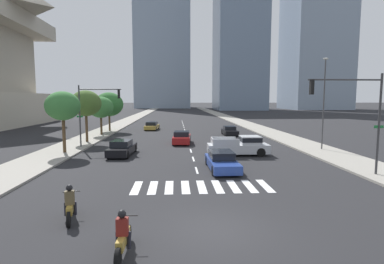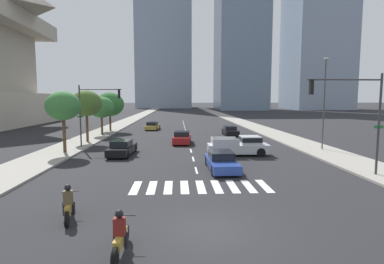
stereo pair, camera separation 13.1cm
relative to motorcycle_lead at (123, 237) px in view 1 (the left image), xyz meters
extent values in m
plane|color=#232326|center=(3.08, 1.68, -0.58)|extent=(800.00, 800.00, 0.00)
cube|color=gray|center=(15.19, 31.68, -0.51)|extent=(4.00, 260.00, 0.15)
cube|color=gray|center=(-9.03, 31.68, -0.51)|extent=(4.00, 260.00, 0.15)
cube|color=silver|center=(-0.52, 7.35, -0.58)|extent=(0.45, 2.60, 0.01)
cube|color=silver|center=(0.38, 7.35, -0.58)|extent=(0.45, 2.60, 0.01)
cube|color=silver|center=(1.28, 7.35, -0.58)|extent=(0.45, 2.60, 0.01)
cube|color=silver|center=(2.18, 7.35, -0.58)|extent=(0.45, 2.60, 0.01)
cube|color=silver|center=(3.08, 7.35, -0.58)|extent=(0.45, 2.60, 0.01)
cube|color=silver|center=(3.98, 7.35, -0.58)|extent=(0.45, 2.60, 0.01)
cube|color=silver|center=(4.88, 7.35, -0.58)|extent=(0.45, 2.60, 0.01)
cube|color=silver|center=(5.78, 7.35, -0.58)|extent=(0.45, 2.60, 0.01)
cube|color=silver|center=(6.68, 7.35, -0.58)|extent=(0.45, 2.60, 0.01)
cube|color=silver|center=(3.08, 11.35, -0.58)|extent=(0.14, 2.00, 0.01)
cube|color=silver|center=(3.08, 15.35, -0.58)|extent=(0.14, 2.00, 0.01)
cube|color=silver|center=(3.08, 19.35, -0.58)|extent=(0.14, 2.00, 0.01)
cube|color=silver|center=(3.08, 23.35, -0.58)|extent=(0.14, 2.00, 0.01)
cube|color=silver|center=(3.08, 27.35, -0.58)|extent=(0.14, 2.00, 0.01)
cube|color=silver|center=(3.08, 31.35, -0.58)|extent=(0.14, 2.00, 0.01)
cube|color=silver|center=(3.08, 35.35, -0.58)|extent=(0.14, 2.00, 0.01)
cube|color=silver|center=(3.08, 39.35, -0.58)|extent=(0.14, 2.00, 0.01)
cube|color=silver|center=(3.08, 43.35, -0.58)|extent=(0.14, 2.00, 0.01)
cube|color=silver|center=(3.08, 47.35, -0.58)|extent=(0.14, 2.00, 0.01)
cube|color=silver|center=(3.08, 51.35, -0.58)|extent=(0.14, 2.00, 0.01)
cube|color=silver|center=(3.08, 55.35, -0.58)|extent=(0.14, 2.00, 0.01)
cube|color=silver|center=(3.08, 59.35, -0.58)|extent=(0.14, 2.00, 0.01)
cylinder|color=black|center=(0.03, 0.82, -0.28)|extent=(0.14, 0.60, 0.60)
cylinder|color=black|center=(-0.02, -0.79, -0.28)|extent=(0.14, 0.60, 0.60)
cube|color=#B28E38|center=(0.00, 0.02, -0.06)|extent=(0.26, 1.30, 0.32)
cylinder|color=#B2B2B7|center=(0.02, 0.72, 0.02)|extent=(0.07, 0.32, 0.67)
cylinder|color=black|center=(0.02, 0.77, 0.39)|extent=(0.70, 0.06, 0.04)
cube|color=maroon|center=(0.00, -0.08, 0.37)|extent=(0.37, 0.25, 0.55)
sphere|color=black|center=(0.00, -0.08, 0.78)|extent=(0.26, 0.26, 0.26)
cylinder|color=black|center=(-0.18, 0.02, -0.11)|extent=(0.12, 0.12, 0.55)
cylinder|color=black|center=(0.18, 0.01, -0.11)|extent=(0.12, 0.12, 0.55)
cylinder|color=black|center=(-2.77, 3.66, -0.28)|extent=(0.25, 0.61, 0.60)
cylinder|color=black|center=(-2.43, 2.21, -0.28)|extent=(0.25, 0.61, 0.60)
cube|color=#B28E38|center=(-2.60, 2.94, -0.06)|extent=(0.48, 1.21, 0.32)
cylinder|color=#B2B2B7|center=(-2.75, 3.57, 0.02)|extent=(0.13, 0.32, 0.67)
cylinder|color=black|center=(-2.76, 3.61, 0.39)|extent=(0.69, 0.19, 0.04)
cube|color=brown|center=(-2.58, 2.84, 0.37)|extent=(0.40, 0.32, 0.55)
sphere|color=black|center=(-2.58, 2.84, 0.78)|extent=(0.26, 0.26, 0.26)
cylinder|color=black|center=(-2.77, 2.89, -0.11)|extent=(0.14, 0.14, 0.55)
cylinder|color=black|center=(-2.42, 2.98, -0.11)|extent=(0.14, 0.14, 0.55)
cube|color=#B7BABF|center=(7.06, 16.84, 0.01)|extent=(5.27, 1.98, 0.75)
cube|color=#B7BABF|center=(8.11, 16.83, 0.74)|extent=(1.70, 1.79, 0.70)
cube|color=black|center=(8.11, 16.83, 0.82)|extent=(1.72, 1.83, 0.39)
cube|color=#B7BABF|center=(5.92, 17.77, 0.66)|extent=(2.21, 0.10, 0.55)
cube|color=#B7BABF|center=(5.90, 15.92, 0.66)|extent=(2.21, 0.10, 0.55)
cube|color=#B7BABF|center=(4.81, 16.86, 0.66)|extent=(0.10, 1.85, 0.55)
cylinder|color=black|center=(8.86, 17.68, -0.20)|extent=(0.76, 0.27, 0.76)
cylinder|color=black|center=(8.84, 15.96, -0.20)|extent=(0.76, 0.27, 0.76)
cylinder|color=black|center=(5.29, 17.71, -0.20)|extent=(0.76, 0.27, 0.76)
cylinder|color=black|center=(5.27, 15.99, -0.20)|extent=(0.76, 0.27, 0.76)
cube|color=maroon|center=(2.32, 24.16, -0.07)|extent=(2.13, 4.43, 0.70)
cube|color=black|center=(2.31, 23.94, 0.53)|extent=(1.75, 2.05, 0.51)
cylinder|color=black|center=(1.60, 25.68, -0.26)|extent=(0.26, 0.65, 0.64)
cylinder|color=black|center=(3.25, 25.56, -0.26)|extent=(0.26, 0.65, 0.64)
cylinder|color=black|center=(1.39, 22.75, -0.26)|extent=(0.26, 0.65, 0.64)
cylinder|color=black|center=(3.05, 22.63, -0.26)|extent=(0.26, 0.65, 0.64)
cube|color=black|center=(8.94, 31.58, -0.13)|extent=(1.72, 4.25, 0.58)
cube|color=black|center=(8.94, 31.79, 0.40)|extent=(1.51, 1.91, 0.48)
cylinder|color=black|center=(9.71, 30.13, -0.26)|extent=(0.22, 0.64, 0.64)
cylinder|color=black|center=(8.17, 30.13, -0.26)|extent=(0.22, 0.64, 0.64)
cylinder|color=black|center=(9.71, 33.02, -0.26)|extent=(0.22, 0.64, 0.64)
cylinder|color=black|center=(8.17, 33.02, -0.26)|extent=(0.22, 0.64, 0.64)
cube|color=#B28E38|center=(-2.12, 39.75, -0.14)|extent=(2.21, 4.59, 0.56)
cube|color=black|center=(-2.14, 39.53, 0.41)|extent=(1.77, 2.14, 0.53)
cylinder|color=black|center=(-2.78, 41.33, -0.26)|extent=(0.28, 0.66, 0.64)
cylinder|color=black|center=(-1.17, 41.17, -0.26)|extent=(0.28, 0.66, 0.64)
cylinder|color=black|center=(-3.07, 38.33, -0.26)|extent=(0.28, 0.66, 0.64)
cylinder|color=black|center=(-1.46, 38.17, -0.26)|extent=(0.28, 0.66, 0.64)
cube|color=black|center=(-3.00, 17.41, -0.10)|extent=(2.03, 4.77, 0.64)
cube|color=black|center=(-3.02, 17.18, 0.49)|extent=(1.65, 2.20, 0.54)
cylinder|color=black|center=(-3.67, 19.05, -0.26)|extent=(0.26, 0.65, 0.64)
cylinder|color=black|center=(-2.12, 18.95, -0.26)|extent=(0.26, 0.65, 0.64)
cylinder|color=black|center=(-3.88, 15.88, -0.26)|extent=(0.26, 0.65, 0.64)
cylinder|color=black|center=(-2.33, 15.78, -0.26)|extent=(0.26, 0.65, 0.64)
cube|color=navy|center=(4.84, 11.43, -0.13)|extent=(1.93, 4.83, 0.58)
cube|color=black|center=(4.83, 11.67, 0.41)|extent=(1.64, 2.19, 0.52)
cylinder|color=black|center=(5.69, 9.82, -0.26)|extent=(0.24, 0.65, 0.64)
cylinder|color=black|center=(4.06, 9.78, -0.26)|extent=(0.24, 0.65, 0.64)
cylinder|color=black|center=(5.61, 13.08, -0.26)|extent=(0.24, 0.65, 0.64)
cylinder|color=black|center=(3.98, 13.04, -0.26)|extent=(0.24, 0.65, 0.64)
cylinder|color=#333335|center=(14.29, 9.09, 2.71)|extent=(0.14, 0.14, 6.29)
cylinder|color=#333335|center=(11.98, 9.09, 5.45)|extent=(4.62, 0.10, 0.10)
cube|color=black|center=(9.92, 9.09, 5.00)|extent=(0.20, 0.28, 0.90)
sphere|color=red|center=(9.92, 9.09, 5.30)|extent=(0.18, 0.18, 0.18)
sphere|color=orange|center=(9.92, 9.09, 5.00)|extent=(0.18, 0.18, 0.18)
sphere|color=green|center=(9.92, 9.09, 4.70)|extent=(0.18, 0.18, 0.18)
cube|color=#19662D|center=(14.29, 9.09, 2.57)|extent=(0.60, 0.04, 0.18)
cylinder|color=#333335|center=(-7.83, 21.65, 2.61)|extent=(0.14, 0.14, 6.08)
cylinder|color=#333335|center=(-5.76, 21.65, 5.24)|extent=(4.13, 0.10, 0.10)
cube|color=black|center=(-3.95, 21.65, 4.79)|extent=(0.20, 0.28, 0.90)
sphere|color=red|center=(-3.95, 21.65, 5.09)|extent=(0.18, 0.18, 0.18)
sphere|color=orange|center=(-3.95, 21.65, 4.79)|extent=(0.18, 0.18, 0.18)
sphere|color=green|center=(-3.95, 21.65, 4.49)|extent=(0.18, 0.18, 0.18)
cube|color=#19662D|center=(-7.83, 21.65, 2.57)|extent=(0.60, 0.04, 0.18)
cylinder|color=#3F3F42|center=(15.49, 18.80, 3.72)|extent=(0.12, 0.12, 8.31)
ellipsoid|color=beige|center=(15.49, 18.80, 7.98)|extent=(0.50, 0.24, 0.20)
cylinder|color=#4C3823|center=(-8.23, 18.26, 1.03)|extent=(0.28, 0.28, 2.93)
ellipsoid|color=#387538|center=(-8.23, 18.26, 3.69)|extent=(2.99, 2.99, 2.54)
cylinder|color=#4C3823|center=(-8.23, 25.24, 1.02)|extent=(0.28, 0.28, 2.91)
ellipsoid|color=#426028|center=(-8.23, 25.24, 3.82)|extent=(3.35, 3.35, 2.85)
cylinder|color=#4C3823|center=(-8.23, 31.95, 0.73)|extent=(0.28, 0.28, 2.33)
ellipsoid|color=#387538|center=(-8.23, 31.95, 3.21)|extent=(3.29, 3.29, 2.79)
cylinder|color=#4C3823|center=(-8.23, 37.07, 0.70)|extent=(0.28, 0.28, 2.26)
ellipsoid|color=#2D662D|center=(-8.23, 37.07, 3.51)|extent=(4.19, 4.19, 3.56)
cube|color=#8C9EB2|center=(-5.23, 165.24, 43.95)|extent=(29.16, 29.98, 89.07)
camera|label=1|loc=(1.66, -9.27, 4.29)|focal=28.72mm
camera|label=2|loc=(1.79, -9.28, 4.29)|focal=28.72mm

